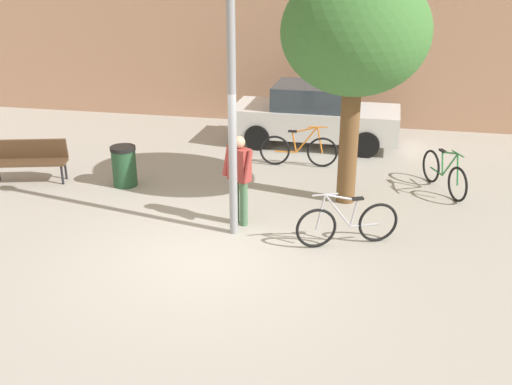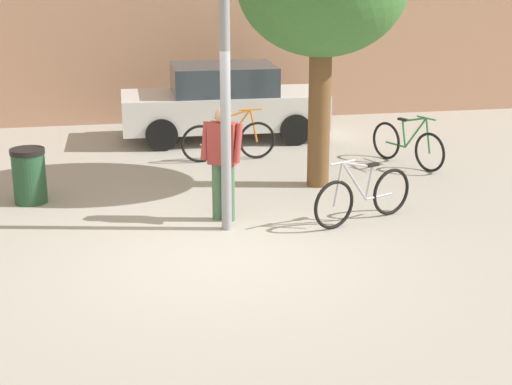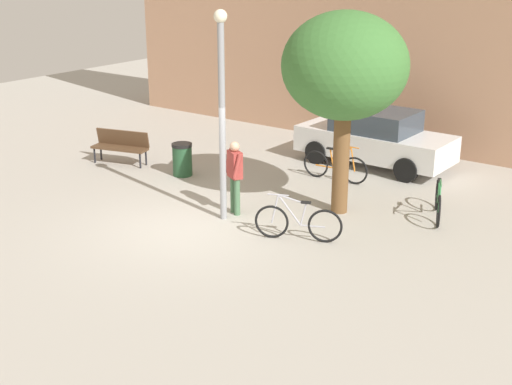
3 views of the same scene
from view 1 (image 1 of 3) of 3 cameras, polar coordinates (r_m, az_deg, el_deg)
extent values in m
plane|color=#A8A399|center=(9.93, -4.78, -5.91)|extent=(36.00, 36.00, 0.00)
cylinder|color=gray|center=(9.90, -2.29, 7.26)|extent=(0.14, 0.14, 4.24)
cylinder|color=#47704C|center=(10.75, -1.18, -1.06)|extent=(0.14, 0.14, 0.85)
cylinder|color=#47704C|center=(10.88, -1.96, -0.79)|extent=(0.14, 0.14, 0.85)
cube|color=#9E3833|center=(10.55, -1.61, 2.71)|extent=(0.46, 0.39, 0.60)
sphere|color=tan|center=(10.42, -1.63, 4.83)|extent=(0.22, 0.22, 0.22)
cylinder|color=#9E3833|center=(10.35, -0.77, 2.50)|extent=(0.19, 0.24, 0.55)
cylinder|color=#9E3833|center=(10.67, -2.79, 3.08)|extent=(0.19, 0.24, 0.55)
cube|color=#513823|center=(13.67, -20.92, 2.69)|extent=(1.66, 0.85, 0.06)
cube|color=#513823|center=(13.77, -20.85, 3.93)|extent=(1.58, 0.54, 0.44)
cylinder|color=black|center=(13.41, -18.04, 1.61)|extent=(0.05, 0.05, 0.42)
cylinder|color=black|center=(13.70, -17.73, 2.07)|extent=(0.05, 0.05, 0.42)
cylinder|color=brown|center=(11.71, 8.83, 4.54)|extent=(0.37, 0.37, 2.35)
ellipsoid|color=#3B7233|center=(11.26, 9.47, 14.91)|extent=(2.72, 2.72, 2.31)
torus|color=black|center=(13.84, 6.36, 3.84)|extent=(0.71, 0.10, 0.71)
torus|color=black|center=(13.90, 1.81, 4.05)|extent=(0.71, 0.10, 0.71)
cylinder|color=orange|center=(13.76, 4.88, 5.05)|extent=(0.50, 0.07, 0.64)
cylinder|color=orange|center=(13.70, 4.70, 5.99)|extent=(0.58, 0.08, 0.18)
cylinder|color=orange|center=(13.80, 3.69, 4.80)|extent=(0.14, 0.05, 0.48)
cylinder|color=orange|center=(13.89, 2.84, 3.91)|extent=(0.50, 0.07, 0.04)
cylinder|color=orange|center=(13.75, 6.13, 4.99)|extent=(0.17, 0.05, 0.63)
cube|color=black|center=(13.73, 3.50, 5.87)|extent=(0.21, 0.09, 0.04)
cylinder|color=orange|center=(13.67, 5.91, 6.24)|extent=(0.44, 0.06, 0.03)
torus|color=black|center=(12.49, 18.70, 0.75)|extent=(0.33, 0.67, 0.71)
torus|color=black|center=(13.38, 16.38, 2.42)|extent=(0.33, 0.67, 0.71)
cylinder|color=#338447|center=(12.69, 18.05, 2.53)|extent=(0.24, 0.47, 0.64)
cylinder|color=#338447|center=(12.66, 18.06, 3.61)|extent=(0.27, 0.54, 0.18)
cylinder|color=#338447|center=(12.95, 17.40, 2.64)|extent=(0.09, 0.14, 0.48)
cylinder|color=#338447|center=(13.18, 16.87, 1.96)|extent=(0.24, 0.47, 0.04)
cylinder|color=#338447|center=(12.45, 18.71, 2.08)|extent=(0.10, 0.17, 0.63)
cube|color=black|center=(12.91, 17.42, 3.82)|extent=(0.15, 0.22, 0.04)
cylinder|color=#338447|center=(12.40, 18.74, 3.52)|extent=(0.21, 0.41, 0.03)
torus|color=black|center=(10.02, 5.77, -3.42)|extent=(0.67, 0.33, 0.71)
torus|color=black|center=(10.38, 11.58, -2.83)|extent=(0.67, 0.33, 0.71)
cylinder|color=#ADADB7|center=(10.01, 7.83, -1.74)|extent=(0.47, 0.23, 0.64)
cylinder|color=#ADADB7|center=(9.93, 8.17, -0.48)|extent=(0.55, 0.26, 0.18)
cylinder|color=#ADADB7|center=(10.13, 9.33, -1.99)|extent=(0.14, 0.09, 0.48)
cylinder|color=#ADADB7|center=(10.30, 10.29, -3.08)|extent=(0.47, 0.23, 0.04)
cylinder|color=#ADADB7|center=(9.92, 6.19, -1.89)|extent=(0.17, 0.10, 0.63)
cube|color=black|center=(10.05, 9.69, -0.58)|extent=(0.22, 0.15, 0.04)
cylinder|color=#ADADB7|center=(9.82, 6.63, -0.21)|extent=(0.42, 0.20, 0.03)
cube|color=silver|center=(15.49, 5.71, 6.86)|extent=(4.23, 1.78, 0.70)
cube|color=#333D47|center=(15.33, 5.80, 9.14)|extent=(2.13, 1.60, 0.60)
cylinder|color=black|center=(16.24, 10.79, 6.20)|extent=(0.64, 0.23, 0.64)
cylinder|color=black|center=(14.70, 10.50, 4.56)|extent=(0.64, 0.23, 0.64)
cylinder|color=black|center=(16.53, 1.35, 6.86)|extent=(0.64, 0.23, 0.64)
cylinder|color=black|center=(15.03, 0.14, 5.31)|extent=(0.64, 0.23, 0.64)
cylinder|color=#234C2D|center=(12.94, -12.47, 2.32)|extent=(0.51, 0.51, 0.78)
cylinder|color=black|center=(12.80, -12.63, 4.13)|extent=(0.53, 0.53, 0.08)
camera|label=2|loc=(4.08, -86.97, -12.79)|focal=54.46mm
camera|label=3|loc=(7.13, 118.55, -2.27)|focal=49.16mm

